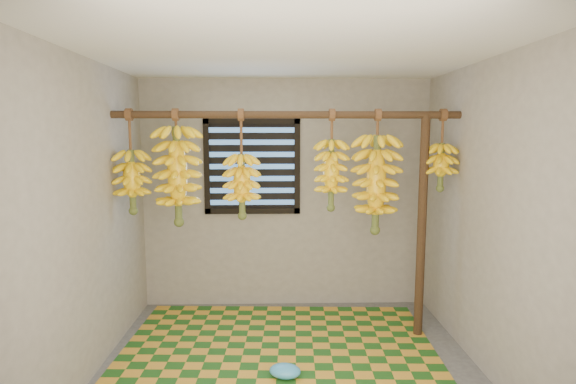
{
  "coord_description": "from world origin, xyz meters",
  "views": [
    {
      "loc": [
        -0.1,
        -3.2,
        1.83
      ],
      "look_at": [
        0.0,
        0.55,
        1.35
      ],
      "focal_mm": 28.0,
      "sensor_mm": 36.0,
      "label": 1
    }
  ],
  "objects_px": {
    "banana_bunch_a": "(132,181)",
    "banana_bunch_f": "(441,167)",
    "woven_mat": "(278,356)",
    "banana_bunch_e": "(376,184)",
    "plastic_bag": "(285,371)",
    "banana_bunch_b": "(178,176)",
    "banana_bunch_c": "(242,186)",
    "support_post": "(422,228)",
    "banana_bunch_d": "(331,175)"
  },
  "relations": [
    {
      "from": "banana_bunch_a",
      "to": "banana_bunch_f",
      "type": "relative_size",
      "value": 1.27
    },
    {
      "from": "woven_mat",
      "to": "banana_bunch_f",
      "type": "height_order",
      "value": "banana_bunch_f"
    },
    {
      "from": "banana_bunch_e",
      "to": "plastic_bag",
      "type": "bearing_deg",
      "value": -138.72
    },
    {
      "from": "banana_bunch_b",
      "to": "banana_bunch_c",
      "type": "distance_m",
      "value": 0.56
    },
    {
      "from": "banana_bunch_b",
      "to": "banana_bunch_e",
      "type": "relative_size",
      "value": 0.92
    },
    {
      "from": "plastic_bag",
      "to": "banana_bunch_e",
      "type": "bearing_deg",
      "value": 41.28
    },
    {
      "from": "support_post",
      "to": "woven_mat",
      "type": "relative_size",
      "value": 0.75
    },
    {
      "from": "banana_bunch_e",
      "to": "banana_bunch_f",
      "type": "relative_size",
      "value": 1.52
    },
    {
      "from": "banana_bunch_d",
      "to": "banana_bunch_e",
      "type": "distance_m",
      "value": 0.41
    },
    {
      "from": "support_post",
      "to": "woven_mat",
      "type": "distance_m",
      "value": 1.67
    },
    {
      "from": "support_post",
      "to": "banana_bunch_a",
      "type": "relative_size",
      "value": 2.22
    },
    {
      "from": "banana_bunch_b",
      "to": "banana_bunch_f",
      "type": "relative_size",
      "value": 1.41
    },
    {
      "from": "banana_bunch_c",
      "to": "banana_bunch_a",
      "type": "bearing_deg",
      "value": 180.0
    },
    {
      "from": "support_post",
      "to": "banana_bunch_a",
      "type": "bearing_deg",
      "value": 180.0
    },
    {
      "from": "woven_mat",
      "to": "banana_bunch_b",
      "type": "distance_m",
      "value": 1.75
    },
    {
      "from": "banana_bunch_c",
      "to": "banana_bunch_f",
      "type": "height_order",
      "value": "same"
    },
    {
      "from": "banana_bunch_b",
      "to": "banana_bunch_f",
      "type": "height_order",
      "value": "same"
    },
    {
      "from": "banana_bunch_b",
      "to": "support_post",
      "type": "bearing_deg",
      "value": 0.0
    },
    {
      "from": "banana_bunch_c",
      "to": "banana_bunch_b",
      "type": "bearing_deg",
      "value": 180.0
    },
    {
      "from": "banana_bunch_f",
      "to": "woven_mat",
      "type": "bearing_deg",
      "value": -165.17
    },
    {
      "from": "plastic_bag",
      "to": "banana_bunch_b",
      "type": "relative_size",
      "value": 0.24
    },
    {
      "from": "banana_bunch_a",
      "to": "support_post",
      "type": "bearing_deg",
      "value": -0.0
    },
    {
      "from": "banana_bunch_f",
      "to": "banana_bunch_a",
      "type": "bearing_deg",
      "value": 180.0
    },
    {
      "from": "plastic_bag",
      "to": "banana_bunch_d",
      "type": "bearing_deg",
      "value": 59.69
    },
    {
      "from": "plastic_bag",
      "to": "banana_bunch_e",
      "type": "relative_size",
      "value": 0.22
    },
    {
      "from": "banana_bunch_b",
      "to": "banana_bunch_c",
      "type": "height_order",
      "value": "same"
    },
    {
      "from": "plastic_bag",
      "to": "banana_bunch_e",
      "type": "height_order",
      "value": "banana_bunch_e"
    },
    {
      "from": "banana_bunch_a",
      "to": "banana_bunch_c",
      "type": "height_order",
      "value": "same"
    },
    {
      "from": "banana_bunch_a",
      "to": "banana_bunch_b",
      "type": "height_order",
      "value": "same"
    },
    {
      "from": "banana_bunch_a",
      "to": "banana_bunch_e",
      "type": "bearing_deg",
      "value": -0.0
    },
    {
      "from": "banana_bunch_b",
      "to": "banana_bunch_a",
      "type": "bearing_deg",
      "value": 180.0
    },
    {
      "from": "banana_bunch_e",
      "to": "woven_mat",
      "type": "bearing_deg",
      "value": -156.34
    },
    {
      "from": "banana_bunch_e",
      "to": "banana_bunch_f",
      "type": "distance_m",
      "value": 0.59
    },
    {
      "from": "banana_bunch_f",
      "to": "banana_bunch_c",
      "type": "bearing_deg",
      "value": 180.0
    },
    {
      "from": "banana_bunch_b",
      "to": "banana_bunch_c",
      "type": "xyz_separation_m",
      "value": [
        0.56,
        0.0,
        -0.09
      ]
    },
    {
      "from": "banana_bunch_a",
      "to": "banana_bunch_b",
      "type": "distance_m",
      "value": 0.4
    },
    {
      "from": "woven_mat",
      "to": "support_post",
      "type": "bearing_deg",
      "value": 16.46
    },
    {
      "from": "banana_bunch_b",
      "to": "banana_bunch_c",
      "type": "bearing_deg",
      "value": 0.0
    },
    {
      "from": "banana_bunch_f",
      "to": "support_post",
      "type": "bearing_deg",
      "value": 180.0
    },
    {
      "from": "banana_bunch_a",
      "to": "banana_bunch_f",
      "type": "bearing_deg",
      "value": -0.0
    },
    {
      "from": "woven_mat",
      "to": "banana_bunch_f",
      "type": "bearing_deg",
      "value": 14.83
    },
    {
      "from": "woven_mat",
      "to": "plastic_bag",
      "type": "xyz_separation_m",
      "value": [
        0.05,
        -0.34,
        0.05
      ]
    },
    {
      "from": "banana_bunch_a",
      "to": "banana_bunch_f",
      "type": "distance_m",
      "value": 2.7
    },
    {
      "from": "banana_bunch_a",
      "to": "woven_mat",
      "type": "bearing_deg",
      "value": -16.81
    },
    {
      "from": "plastic_bag",
      "to": "banana_bunch_b",
      "type": "xyz_separation_m",
      "value": [
        -0.92,
        0.72,
        1.42
      ]
    },
    {
      "from": "banana_bunch_d",
      "to": "support_post",
      "type": "bearing_deg",
      "value": -0.0
    },
    {
      "from": "banana_bunch_b",
      "to": "banana_bunch_e",
      "type": "distance_m",
      "value": 1.74
    },
    {
      "from": "banana_bunch_d",
      "to": "banana_bunch_f",
      "type": "bearing_deg",
      "value": -0.0
    },
    {
      "from": "plastic_bag",
      "to": "banana_bunch_d",
      "type": "relative_size",
      "value": 0.28
    },
    {
      "from": "plastic_bag",
      "to": "banana_bunch_f",
      "type": "relative_size",
      "value": 0.34
    }
  ]
}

